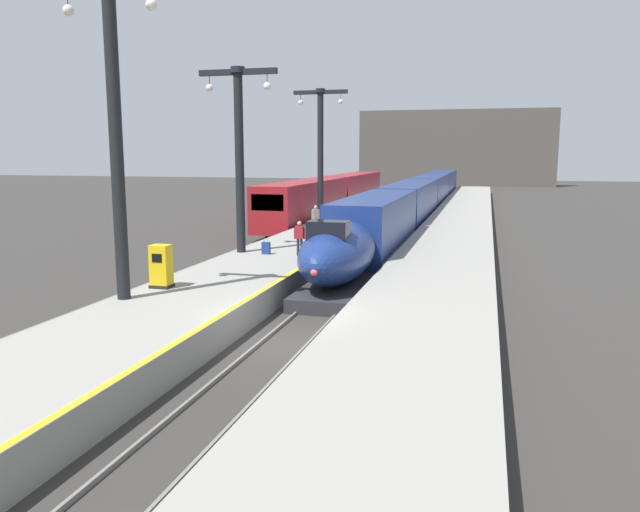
% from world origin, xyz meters
% --- Properties ---
extents(ground_plane, '(260.00, 260.00, 0.00)m').
position_xyz_m(ground_plane, '(0.00, 0.00, 0.00)').
color(ground_plane, '#33302D').
extents(platform_left, '(4.80, 110.00, 1.05)m').
position_xyz_m(platform_left, '(-4.05, 24.75, 0.53)').
color(platform_left, gray).
rests_on(platform_left, ground).
extents(platform_right, '(4.80, 110.00, 1.05)m').
position_xyz_m(platform_right, '(4.05, 24.75, 0.53)').
color(platform_right, gray).
rests_on(platform_right, ground).
extents(platform_left_safety_stripe, '(0.20, 107.80, 0.01)m').
position_xyz_m(platform_left_safety_stripe, '(-1.77, 24.75, 1.05)').
color(platform_left_safety_stripe, yellow).
rests_on(platform_left_safety_stripe, platform_left).
extents(rail_main_left, '(0.08, 110.00, 0.12)m').
position_xyz_m(rail_main_left, '(-0.75, 27.50, 0.06)').
color(rail_main_left, slate).
rests_on(rail_main_left, ground).
extents(rail_main_right, '(0.08, 110.00, 0.12)m').
position_xyz_m(rail_main_right, '(0.75, 27.50, 0.06)').
color(rail_main_right, slate).
rests_on(rail_main_right, ground).
extents(rail_secondary_left, '(0.08, 110.00, 0.12)m').
position_xyz_m(rail_secondary_left, '(-8.85, 27.50, 0.06)').
color(rail_secondary_left, slate).
rests_on(rail_secondary_left, ground).
extents(rail_secondary_right, '(0.08, 110.00, 0.12)m').
position_xyz_m(rail_secondary_right, '(-7.35, 27.50, 0.06)').
color(rail_secondary_right, slate).
rests_on(rail_secondary_right, ground).
extents(highspeed_train_main, '(2.92, 76.26, 3.60)m').
position_xyz_m(highspeed_train_main, '(0.00, 40.72, 1.97)').
color(highspeed_train_main, navy).
rests_on(highspeed_train_main, ground).
extents(regional_train_adjacent, '(2.85, 36.60, 3.80)m').
position_xyz_m(regional_train_adjacent, '(-8.10, 39.20, 2.13)').
color(regional_train_adjacent, maroon).
rests_on(regional_train_adjacent, ground).
extents(station_column_near, '(4.00, 0.68, 10.45)m').
position_xyz_m(station_column_near, '(-5.90, 0.36, 7.24)').
color(station_column_near, black).
rests_on(station_column_near, platform_left).
extents(station_column_mid, '(4.00, 0.68, 9.05)m').
position_xyz_m(station_column_mid, '(-5.90, 10.99, 6.50)').
color(station_column_mid, black).
rests_on(station_column_mid, platform_left).
extents(station_column_far, '(4.00, 0.68, 9.53)m').
position_xyz_m(station_column_far, '(-5.90, 26.54, 6.76)').
color(station_column_far, black).
rests_on(station_column_far, platform_left).
extents(passenger_near_edge, '(0.57, 0.23, 1.69)m').
position_xyz_m(passenger_near_edge, '(-2.71, 10.62, 2.04)').
color(passenger_near_edge, '#23232D').
rests_on(passenger_near_edge, platform_left).
extents(passenger_mid_platform, '(0.44, 0.42, 1.69)m').
position_xyz_m(passenger_mid_platform, '(-4.40, 19.75, 2.04)').
color(passenger_mid_platform, '#23232D').
rests_on(passenger_mid_platform, platform_left).
extents(rolling_suitcase, '(0.40, 0.22, 0.98)m').
position_xyz_m(rolling_suitcase, '(-4.46, 10.66, 1.35)').
color(rolling_suitcase, navy).
rests_on(rolling_suitcase, platform_left).
extents(ticket_machine_yellow, '(0.76, 0.62, 1.60)m').
position_xyz_m(ticket_machine_yellow, '(-5.55, 2.32, 1.79)').
color(ticket_machine_yellow, yellow).
rests_on(ticket_machine_yellow, platform_left).
extents(terminus_back_wall, '(36.00, 2.00, 14.00)m').
position_xyz_m(terminus_back_wall, '(0.00, 102.00, 7.00)').
color(terminus_back_wall, '#4C4742').
rests_on(terminus_back_wall, ground).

